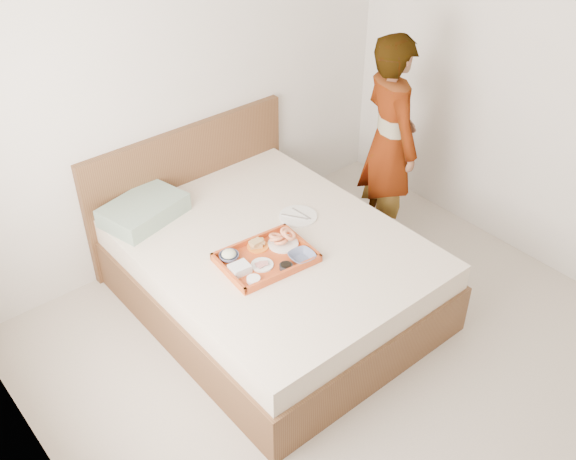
% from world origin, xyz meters
% --- Properties ---
extents(ground, '(3.50, 4.00, 0.01)m').
position_xyz_m(ground, '(0.00, 0.00, 0.00)').
color(ground, '#BDB0A0').
rests_on(ground, ground).
extents(wall_back, '(3.50, 0.01, 2.60)m').
position_xyz_m(wall_back, '(0.00, 2.00, 1.30)').
color(wall_back, silver).
rests_on(wall_back, ground).
extents(wall_left, '(0.01, 4.00, 2.60)m').
position_xyz_m(wall_left, '(-1.75, 0.00, 1.30)').
color(wall_left, silver).
rests_on(wall_left, ground).
extents(bed, '(1.65, 2.00, 0.53)m').
position_xyz_m(bed, '(-0.06, 1.00, 0.27)').
color(bed, brown).
rests_on(bed, ground).
extents(headboard, '(1.65, 0.06, 0.95)m').
position_xyz_m(headboard, '(-0.06, 1.97, 0.47)').
color(headboard, brown).
rests_on(headboard, ground).
extents(pillow, '(0.60, 0.48, 0.13)m').
position_xyz_m(pillow, '(-0.55, 1.75, 0.59)').
color(pillow, gray).
rests_on(pillow, bed).
extents(tray, '(0.59, 0.46, 0.05)m').
position_xyz_m(tray, '(-0.21, 0.87, 0.56)').
color(tray, '#AE4710').
rests_on(tray, bed).
extents(prawn_plate, '(0.21, 0.21, 0.01)m').
position_xyz_m(prawn_plate, '(-0.04, 0.91, 0.55)').
color(prawn_plate, white).
rests_on(prawn_plate, tray).
extents(navy_bowl_big, '(0.17, 0.17, 0.04)m').
position_xyz_m(navy_bowl_big, '(-0.04, 0.72, 0.56)').
color(navy_bowl_big, navy).
rests_on(navy_bowl_big, tray).
extents(sauce_dish, '(0.09, 0.09, 0.03)m').
position_xyz_m(sauce_dish, '(-0.18, 0.71, 0.56)').
color(sauce_dish, black).
rests_on(sauce_dish, tray).
extents(meat_plate, '(0.15, 0.15, 0.01)m').
position_xyz_m(meat_plate, '(-0.27, 0.83, 0.55)').
color(meat_plate, white).
rests_on(meat_plate, tray).
extents(bread_plate, '(0.15, 0.15, 0.01)m').
position_xyz_m(bread_plate, '(-0.18, 0.99, 0.55)').
color(bread_plate, orange).
rests_on(bread_plate, tray).
extents(salad_bowl, '(0.13, 0.13, 0.04)m').
position_xyz_m(salad_bowl, '(-0.39, 1.01, 0.56)').
color(salad_bowl, navy).
rests_on(salad_bowl, tray).
extents(plastic_tub, '(0.13, 0.11, 0.05)m').
position_xyz_m(plastic_tub, '(-0.41, 0.87, 0.57)').
color(plastic_tub, silver).
rests_on(plastic_tub, tray).
extents(cheese_round, '(0.09, 0.09, 0.03)m').
position_xyz_m(cheese_round, '(-0.40, 0.74, 0.56)').
color(cheese_round, white).
rests_on(cheese_round, tray).
extents(dinner_plate, '(0.31, 0.31, 0.01)m').
position_xyz_m(dinner_plate, '(0.25, 1.10, 0.54)').
color(dinner_plate, white).
rests_on(dinner_plate, bed).
extents(person, '(0.55, 0.67, 1.60)m').
position_xyz_m(person, '(1.10, 1.09, 0.80)').
color(person, silver).
rests_on(person, ground).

